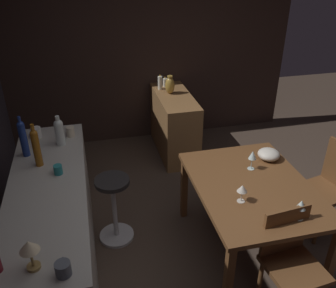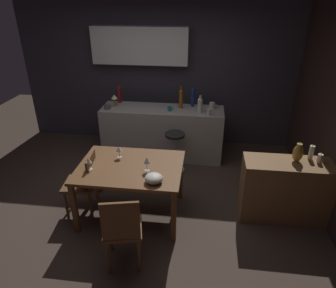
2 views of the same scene
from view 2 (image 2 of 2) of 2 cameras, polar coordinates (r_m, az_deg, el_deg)
ground_plane at (r=4.50m, az=-5.65°, el=-10.28°), size 9.00×9.00×0.00m
wall_kitchen_back at (r=5.79m, az=-2.42°, el=13.84°), size 5.20×0.33×2.60m
dining_table at (r=3.89m, az=-7.07°, el=-5.10°), size 1.30×0.97×0.74m
kitchen_counter at (r=5.42m, az=-1.06°, el=2.18°), size 2.10×0.60×0.90m
sideboard_cabinet at (r=4.23m, az=21.02°, el=-8.06°), size 1.10×0.44×0.82m
chair_near_window at (r=4.14m, az=-15.39°, el=-6.81°), size 0.44×0.44×0.87m
chair_by_doorway at (r=3.29m, az=-8.57°, el=-15.44°), size 0.48×0.48×0.93m
bar_stool at (r=4.97m, az=1.25°, el=-1.37°), size 0.34×0.34×0.68m
wine_glass_left at (r=3.66m, az=-3.99°, el=-3.12°), size 0.07×0.07×0.19m
wine_glass_right at (r=4.00m, az=-9.17°, el=-0.97°), size 0.08×0.08×0.16m
wine_glass_center at (r=3.81m, az=-14.70°, el=-3.06°), size 0.08×0.08×0.16m
fruit_bowl at (r=3.49m, az=-2.68°, el=-6.43°), size 0.21×0.21×0.10m
wine_bottle_ruby at (r=5.58m, az=-9.15°, el=9.29°), size 0.07×0.07×0.36m
wine_bottle_clear at (r=5.06m, az=6.03°, el=7.39°), size 0.08×0.08×0.29m
wine_bottle_amber at (r=5.22m, az=2.44°, el=8.62°), size 0.06×0.06×0.38m
wine_bottle_cobalt at (r=5.33m, az=4.67°, el=8.91°), size 0.06×0.06×0.38m
cup_slate at (r=5.31m, az=-11.35°, el=6.86°), size 0.13×0.09×0.09m
cup_white at (r=5.30m, az=8.24°, el=7.18°), size 0.13×0.09×0.10m
cup_teal at (r=5.13m, az=0.33°, el=6.66°), size 0.11×0.07×0.08m
cup_cream at (r=5.00m, az=7.66°, el=5.99°), size 0.11×0.08×0.10m
counter_lamp at (r=5.40m, az=-10.02°, el=8.51°), size 0.11×0.11×0.21m
pillar_candle_tall at (r=4.14m, az=26.58°, el=-2.43°), size 0.06×0.06×0.14m
pillar_candle_short at (r=4.17m, az=25.26°, el=-1.42°), size 0.06×0.06×0.20m
vase_brass at (r=4.03m, az=23.16°, el=-1.59°), size 0.12×0.12×0.24m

